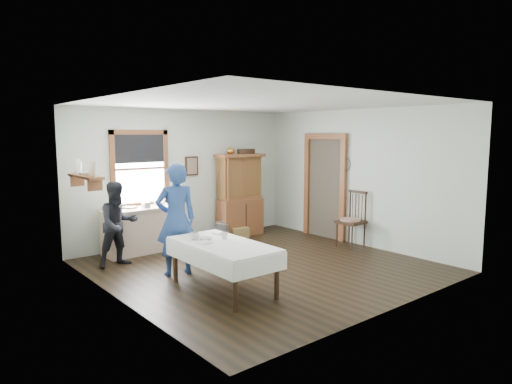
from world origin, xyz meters
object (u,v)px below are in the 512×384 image
Objects in this scene: spindle_chair at (351,219)px; pail at (222,232)px; work_counter at (142,230)px; figure_dark at (118,227)px; wicker_basket at (239,232)px; china_hutch at (240,195)px; dining_table at (223,267)px; woman_blue at (176,224)px.

pail is (-1.60, 2.12, -0.39)m from spindle_chair.
figure_dark reaches higher than work_counter.
figure_dark reaches higher than wicker_basket.
figure_dark is (-2.44, -0.47, 0.50)m from pail.
figure_dark is (-4.04, 1.64, 0.11)m from spindle_chair.
china_hutch reaches higher than spindle_chair.
pail is (1.74, -0.11, -0.26)m from work_counter.
work_counter is 4.56× the size of pail.
dining_table is at bearing -74.77° from figure_dark.
dining_table is (-0.06, -2.70, -0.08)m from work_counter.
pail is at bearing 170.57° from wicker_basket.
dining_table is 1.55× the size of spindle_chair.
figure_dark reaches higher than dining_table.
dining_table is 2.24m from figure_dark.
dining_table is at bearing -175.83° from spindle_chair.
spindle_chair is at bearing 7.96° from dining_table.
china_hutch reaches higher than dining_table.
china_hutch reaches higher than work_counter.
pail is 0.25× the size of figure_dark.
work_counter is at bearing -82.61° from woman_blue.
figure_dark is at bearing -143.40° from work_counter.
woman_blue is 1.23× the size of figure_dark.
work_counter is 0.86× the size of dining_table.
wicker_basket is (-0.18, -0.21, -0.78)m from china_hutch.
woman_blue is at bearing -99.75° from work_counter.
china_hutch is at bearing -132.60° from woman_blue.
work_counter is at bearing 176.33° from pail.
woman_blue reaches higher than wicker_basket.
work_counter is 1.12× the size of figure_dark.
woman_blue reaches higher than dining_table.
work_counter is 1.34× the size of spindle_chair.
dining_table reaches higher than pail.
wicker_basket is at bearing -125.86° from china_hutch.
china_hutch is 3.01m from woman_blue.
spindle_chair is 0.68× the size of woman_blue.
spindle_chair is 3.59m from woman_blue.
dining_table is at bearing -131.11° from wicker_basket.
work_counter is at bearing 37.93° from figure_dark.
china_hutch is 1.35× the size of figure_dark.
dining_table reaches higher than wicker_basket.
woman_blue is at bearing -65.49° from figure_dark.
work_counter is at bearing 175.22° from wicker_basket.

